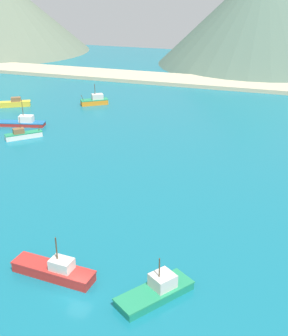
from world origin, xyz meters
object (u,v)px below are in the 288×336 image
at_px(fishing_boat_11, 23,135).
at_px(fishing_boat_8, 12,103).
at_px(fishing_boat_1, 55,270).
at_px(fishing_boat_12, 156,291).
at_px(fishing_boat_3, 95,101).
at_px(fishing_boat_10, 22,122).

bearing_deg(fishing_boat_11, fishing_boat_8, 128.31).
distance_m(fishing_boat_1, fishing_boat_8, 76.34).
bearing_deg(fishing_boat_12, fishing_boat_3, 118.93).
height_order(fishing_boat_8, fishing_boat_12, fishing_boat_12).
xyz_separation_m(fishing_boat_10, fishing_boat_12, (46.96, -47.38, 0.03)).
bearing_deg(fishing_boat_12, fishing_boat_11, 136.55).
xyz_separation_m(fishing_boat_3, fishing_boat_10, (-8.62, -21.99, -0.27)).
bearing_deg(fishing_boat_10, fishing_boat_8, 131.04).
height_order(fishing_boat_3, fishing_boat_10, fishing_boat_10).
bearing_deg(fishing_boat_10, fishing_boat_3, 68.60).
distance_m(fishing_boat_3, fishing_boat_10, 23.62).
distance_m(fishing_boat_8, fishing_boat_10, 17.45).
bearing_deg(fishing_boat_3, fishing_boat_10, -111.40).
relative_size(fishing_boat_11, fishing_boat_12, 0.75).
relative_size(fishing_boat_1, fishing_boat_11, 1.50).
bearing_deg(fishing_boat_1, fishing_boat_8, 127.13).
bearing_deg(fishing_boat_1, fishing_boat_12, 1.48).
distance_m(fishing_boat_8, fishing_boat_12, 84.13).
height_order(fishing_boat_1, fishing_boat_10, fishing_boat_10).
relative_size(fishing_boat_1, fishing_boat_8, 1.10).
height_order(fishing_boat_8, fishing_boat_11, fishing_boat_11).
bearing_deg(fishing_boat_3, fishing_boat_8, -156.28).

